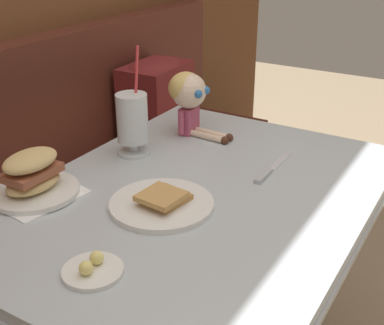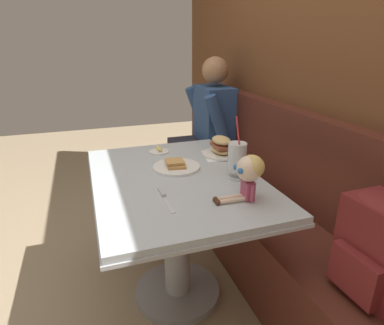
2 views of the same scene
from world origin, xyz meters
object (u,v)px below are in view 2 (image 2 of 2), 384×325
Objects in this scene: toast_plate at (176,166)px; sandwich_plate at (221,148)px; butter_knife at (164,195)px; butter_saucer at (159,151)px; backpack at (383,247)px; seated_doll at (249,171)px; diner_patron at (209,122)px; milkshake_glass at (237,159)px.

sandwich_plate is (-0.11, 0.31, 0.03)m from toast_plate.
butter_knife is (0.30, -0.14, -0.01)m from toast_plate.
backpack is (1.09, 0.60, -0.09)m from butter_saucer.
seated_doll is at bearing 67.35° from butter_knife.
sandwich_plate reaches higher than backpack.
sandwich_plate reaches higher than toast_plate.
toast_plate is at bearing -69.93° from sandwich_plate.
sandwich_plate is at bearing -16.81° from diner_patron.
sandwich_plate is at bearing 62.96° from butter_saucer.
backpack is (0.59, 0.32, -0.18)m from milkshake_glass.
diner_patron is (-1.71, -0.02, 0.08)m from backpack.
butter_saucer is (-0.50, -0.27, -0.09)m from milkshake_glass.
butter_saucer is at bearing 168.66° from butter_knife.
diner_patron is (-0.62, 0.57, -0.01)m from butter_saucer.
milkshake_glass is 0.23m from seated_doll.
butter_saucer is 0.15× the size of diner_patron.
toast_plate is 1.11× the size of sandwich_plate.
sandwich_plate is 0.38m from butter_saucer.
butter_saucer is 0.51× the size of butter_knife.
sandwich_plate is at bearing 132.37° from butter_knife.
milkshake_glass is 1.43× the size of seated_doll.
milkshake_glass is 0.34m from sandwich_plate.
diner_patron reaches higher than seated_doll.
toast_plate is 1.14× the size of seated_doll.
backpack is at bearing 34.98° from toast_plate.
butter_saucer is at bearing -117.04° from sandwich_plate.
seated_doll is (0.22, -0.05, 0.03)m from milkshake_glass.
backpack is (0.51, 0.71, -0.09)m from butter_knife.
toast_plate reaches higher than butter_saucer.
butter_knife is at bearing -125.74° from backpack.
seated_doll is (0.72, 0.22, 0.12)m from butter_saucer.
backpack is at bearing 15.82° from sandwich_plate.
backpack reaches higher than toast_plate.
diner_patron reaches higher than butter_knife.
butter_saucer is (-0.28, -0.03, -0.00)m from toast_plate.
backpack is (0.92, 0.26, -0.13)m from sandwich_plate.
butter_knife is at bearing -11.34° from butter_saucer.
toast_plate is 0.34m from milkshake_glass.
butter_saucer is 0.85m from diner_patron.
seated_doll reaches higher than toast_plate.
seated_doll is 0.57m from backpack.
sandwich_plate is 0.96× the size of butter_knife.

